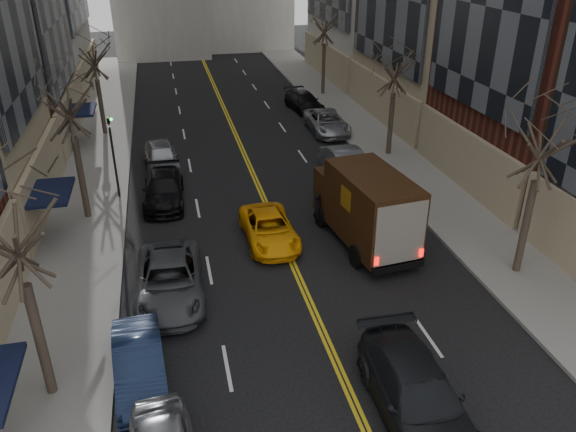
# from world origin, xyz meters

# --- Properties ---
(sidewalk_left) EXTENTS (4.00, 66.00, 0.15)m
(sidewalk_left) POSITION_xyz_m (-9.00, 27.00, 0.07)
(sidewalk_left) COLOR slate
(sidewalk_left) RESTS_ON ground
(sidewalk_right) EXTENTS (4.00, 66.00, 0.15)m
(sidewalk_right) POSITION_xyz_m (9.00, 27.00, 0.07)
(sidewalk_right) COLOR slate
(sidewalk_right) RESTS_ON ground
(tree_lf_near) EXTENTS (3.20, 3.20, 8.41)m
(tree_lf_near) POSITION_xyz_m (-8.80, 8.00, 6.24)
(tree_lf_near) COLOR #382D23
(tree_lf_near) RESTS_ON sidewalk_left
(tree_lf_mid) EXTENTS (3.20, 3.20, 8.91)m
(tree_lf_mid) POSITION_xyz_m (-8.80, 20.00, 6.60)
(tree_lf_mid) COLOR #382D23
(tree_lf_mid) RESTS_ON sidewalk_left
(tree_lf_far) EXTENTS (3.20, 3.20, 8.12)m
(tree_lf_far) POSITION_xyz_m (-8.80, 33.00, 6.02)
(tree_lf_far) COLOR #382D23
(tree_lf_far) RESTS_ON sidewalk_left
(tree_rt_near) EXTENTS (3.20, 3.20, 8.71)m
(tree_rt_near) POSITION_xyz_m (8.80, 11.00, 6.45)
(tree_rt_near) COLOR #382D23
(tree_rt_near) RESTS_ON sidewalk_right
(tree_rt_mid) EXTENTS (3.20, 3.20, 8.32)m
(tree_rt_mid) POSITION_xyz_m (8.80, 25.00, 6.17)
(tree_rt_mid) COLOR #382D23
(tree_rt_mid) RESTS_ON sidewalk_right
(tree_rt_far) EXTENTS (3.20, 3.20, 9.11)m
(tree_rt_far) POSITION_xyz_m (8.80, 40.00, 6.74)
(tree_rt_far) COLOR #382D23
(tree_rt_far) RESTS_ON sidewalk_right
(traffic_signal) EXTENTS (0.29, 0.26, 4.70)m
(traffic_signal) POSITION_xyz_m (-7.39, 22.00, 2.82)
(traffic_signal) COLOR black
(traffic_signal) RESTS_ON sidewalk_left
(ups_truck) EXTENTS (3.19, 6.65, 3.52)m
(ups_truck) POSITION_xyz_m (3.52, 14.78, 1.77)
(ups_truck) COLOR black
(ups_truck) RESTS_ON ground
(observer_sedan) EXTENTS (2.42, 5.66, 1.63)m
(observer_sedan) POSITION_xyz_m (1.54, 4.78, 0.81)
(observer_sedan) COLOR black
(observer_sedan) RESTS_ON ground
(taxi) EXTENTS (2.26, 4.71, 1.30)m
(taxi) POSITION_xyz_m (-0.59, 15.83, 0.65)
(taxi) COLOR #FFAC0A
(taxi) RESTS_ON ground
(pedestrian) EXTENTS (0.46, 0.64, 1.63)m
(pedestrian) POSITION_xyz_m (1.98, 16.96, 0.82)
(pedestrian) COLOR black
(pedestrian) RESTS_ON ground
(parked_lf_b) EXTENTS (1.79, 4.35, 1.40)m
(parked_lf_b) POSITION_xyz_m (-6.18, 7.99, 0.70)
(parked_lf_b) COLOR #111D37
(parked_lf_b) RESTS_ON ground
(parked_lf_c) EXTENTS (2.69, 5.52, 1.51)m
(parked_lf_c) POSITION_xyz_m (-5.10, 12.41, 0.76)
(parked_lf_c) COLOR #44474B
(parked_lf_c) RESTS_ON ground
(parked_lf_d) EXTENTS (2.25, 5.04, 1.44)m
(parked_lf_d) POSITION_xyz_m (-5.10, 21.10, 0.72)
(parked_lf_d) COLOR black
(parked_lf_d) RESTS_ON ground
(parked_lf_e) EXTENTS (2.22, 4.74, 1.57)m
(parked_lf_e) POSITION_xyz_m (-5.10, 25.73, 0.78)
(parked_lf_e) COLOR #9A9BA1
(parked_lf_e) RESTS_ON ground
(parked_rt_a) EXTENTS (2.03, 5.08, 1.64)m
(parked_rt_a) POSITION_xyz_m (5.10, 21.92, 0.82)
(parked_rt_a) COLOR #4F5357
(parked_rt_a) RESTS_ON ground
(parked_rt_b) EXTENTS (2.54, 5.32, 1.47)m
(parked_rt_b) POSITION_xyz_m (6.30, 30.24, 0.73)
(parked_rt_b) COLOR #A1A3A9
(parked_rt_b) RESTS_ON ground
(parked_rt_c) EXTENTS (2.63, 5.08, 1.41)m
(parked_rt_c) POSITION_xyz_m (6.07, 35.78, 0.70)
(parked_rt_c) COLOR black
(parked_rt_c) RESTS_ON ground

